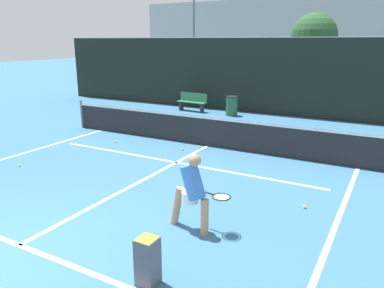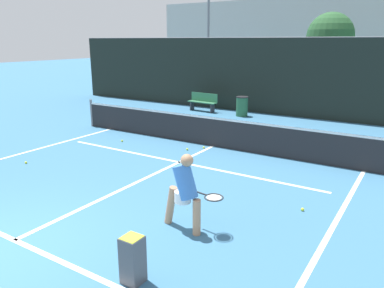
% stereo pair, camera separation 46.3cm
% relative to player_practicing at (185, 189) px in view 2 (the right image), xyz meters
% --- Properties ---
extents(court_baseline_near, '(11.00, 0.10, 0.01)m').
position_rel_player_practicing_xyz_m(court_baseline_near, '(-2.26, -1.89, -0.77)').
color(court_baseline_near, white).
rests_on(court_baseline_near, ground).
extents(court_service_line, '(8.25, 0.10, 0.01)m').
position_rel_player_practicing_xyz_m(court_service_line, '(-2.26, 3.14, -0.77)').
color(court_service_line, white).
rests_on(court_service_line, ground).
extents(court_center_mark, '(0.10, 6.98, 0.01)m').
position_rel_player_practicing_xyz_m(court_center_mark, '(-2.26, 1.60, -0.77)').
color(court_center_mark, white).
rests_on(court_center_mark, ground).
extents(court_sideline_left, '(0.10, 7.98, 0.01)m').
position_rel_player_practicing_xyz_m(court_sideline_left, '(-6.77, 1.60, -0.77)').
color(court_sideline_left, white).
rests_on(court_sideline_left, ground).
extents(court_sideline_right, '(0.10, 7.98, 0.01)m').
position_rel_player_practicing_xyz_m(court_sideline_right, '(2.25, 1.60, -0.77)').
color(court_sideline_right, white).
rests_on(court_sideline_right, ground).
extents(net, '(11.09, 0.09, 1.07)m').
position_rel_player_practicing_xyz_m(net, '(-2.26, 5.09, -0.27)').
color(net, slate).
rests_on(net, ground).
extents(fence_back, '(24.00, 0.06, 3.44)m').
position_rel_player_practicing_xyz_m(fence_back, '(-2.26, 11.29, 0.94)').
color(fence_back, black).
rests_on(fence_back, ground).
extents(player_practicing, '(1.18, 0.54, 1.44)m').
position_rel_player_practicing_xyz_m(player_practicing, '(0.00, 0.00, 0.00)').
color(player_practicing, tan).
rests_on(player_practicing, ground).
extents(tennis_ball_scattered_0, '(0.07, 0.07, 0.07)m').
position_rel_player_practicing_xyz_m(tennis_ball_scattered_0, '(-2.72, 4.26, -0.74)').
color(tennis_ball_scattered_0, '#D1E033').
rests_on(tennis_ball_scattered_0, ground).
extents(tennis_ball_scattered_1, '(0.07, 0.07, 0.07)m').
position_rel_player_practicing_xyz_m(tennis_ball_scattered_1, '(1.58, 1.89, -0.74)').
color(tennis_ball_scattered_1, '#D1E033').
rests_on(tennis_ball_scattered_1, ground).
extents(tennis_ball_scattered_2, '(0.07, 0.07, 0.07)m').
position_rel_player_practicing_xyz_m(tennis_ball_scattered_2, '(-5.13, 3.93, -0.74)').
color(tennis_ball_scattered_2, '#D1E033').
rests_on(tennis_ball_scattered_2, ground).
extents(tennis_ball_scattered_3, '(0.07, 0.07, 0.07)m').
position_rel_player_practicing_xyz_m(tennis_ball_scattered_3, '(-2.38, 4.70, -0.74)').
color(tennis_ball_scattered_3, '#D1E033').
rests_on(tennis_ball_scattered_3, ground).
extents(tennis_ball_scattered_4, '(0.07, 0.07, 0.07)m').
position_rel_player_practicing_xyz_m(tennis_ball_scattered_4, '(-5.79, 0.76, -0.74)').
color(tennis_ball_scattered_4, '#D1E033').
rests_on(tennis_ball_scattered_4, ground).
extents(ball_hopper, '(0.28, 0.28, 0.71)m').
position_rel_player_practicing_xyz_m(ball_hopper, '(0.22, -1.67, -0.40)').
color(ball_hopper, '#4C4C51').
rests_on(ball_hopper, ground).
extents(courtside_bench, '(1.52, 0.50, 0.86)m').
position_rel_player_practicing_xyz_m(courtside_bench, '(-5.71, 10.27, -0.31)').
color(courtside_bench, '#33724C').
rests_on(courtside_bench, ground).
extents(trash_bin, '(0.54, 0.54, 0.88)m').
position_rel_player_practicing_xyz_m(trash_bin, '(-3.61, 10.16, -0.33)').
color(trash_bin, '#28603D').
rests_on(trash_bin, ground).
extents(parked_car, '(1.83, 4.61, 1.40)m').
position_rel_player_practicing_xyz_m(parked_car, '(-4.08, 14.10, -0.18)').
color(parked_car, navy).
rests_on(parked_car, ground).
extents(floodlight_mast, '(1.10, 0.24, 8.56)m').
position_rel_player_practicing_xyz_m(floodlight_mast, '(-9.77, 17.78, 4.66)').
color(floodlight_mast, slate).
rests_on(floodlight_mast, ground).
extents(tree_mid, '(2.82, 2.82, 4.96)m').
position_rel_player_practicing_xyz_m(tree_mid, '(-2.15, 19.44, 2.75)').
color(tree_mid, brown).
rests_on(tree_mid, ground).
extents(building_far, '(36.00, 2.40, 6.77)m').
position_rel_player_practicing_xyz_m(building_far, '(-2.26, 28.69, 2.61)').
color(building_far, '#B2ADA3').
rests_on(building_far, ground).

